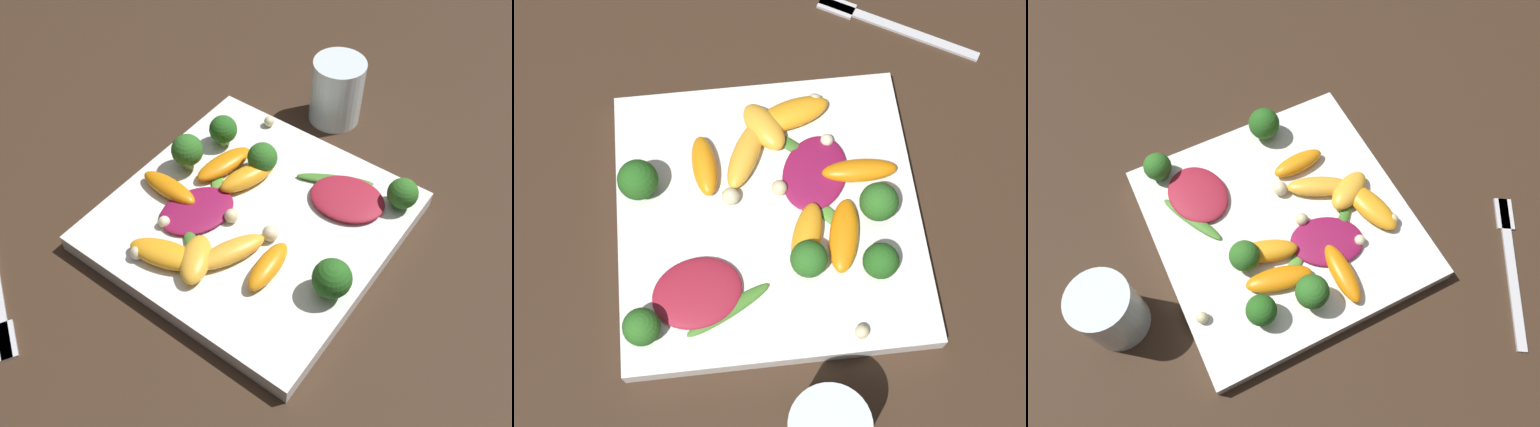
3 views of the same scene
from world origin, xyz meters
TOP-DOWN VIEW (x-y plane):
  - ground_plane at (0.00, 0.00)m, footprint 2.40×2.40m
  - plate at (0.00, 0.00)m, footprint 0.29×0.29m
  - drinking_glass at (-0.21, -0.02)m, footprint 0.07×0.07m
  - radicchio_leaf_0 at (0.03, -0.05)m, footprint 0.10×0.09m
  - radicchio_leaf_1 at (-0.08, 0.07)m, footprint 0.08×0.10m
  - orange_segment_0 at (-0.03, -0.03)m, footprint 0.08×0.05m
  - orange_segment_1 at (0.10, -0.04)m, footprint 0.05×0.09m
  - orange_segment_2 at (0.06, 0.02)m, footprint 0.08×0.06m
  - orange_segment_3 at (0.05, 0.06)m, footprint 0.07×0.03m
  - orange_segment_4 at (0.03, -0.09)m, footprint 0.03×0.08m
  - orange_segment_5 at (0.09, -0.01)m, footprint 0.07×0.06m
  - orange_segment_6 at (-0.04, -0.07)m, footprint 0.08×0.04m
  - broccoli_floret_0 at (-0.06, -0.03)m, footprint 0.04×0.04m
  - broccoli_floret_1 at (0.04, 0.12)m, footprint 0.04×0.04m
  - broccoli_floret_2 at (-0.11, 0.12)m, footprint 0.03×0.03m
  - broccoli_floret_3 at (-0.01, -0.10)m, footprint 0.04×0.04m
  - broccoli_floret_4 at (-0.07, -0.10)m, footprint 0.03×0.03m
  - arugula_sprig_0 at (-0.10, 0.05)m, footprint 0.05×0.09m
  - arugula_sprig_1 at (-0.01, -0.06)m, footprint 0.06×0.05m
  - arugula_sprig_2 at (0.06, -0.04)m, footprint 0.07×0.08m
  - macadamia_nut_0 at (-0.13, -0.07)m, footprint 0.01×0.01m
  - macadamia_nut_1 at (0.07, -0.07)m, footprint 0.01×0.01m
  - macadamia_nut_2 at (0.02, -0.01)m, footprint 0.02×0.02m
  - macadamia_nut_3 at (0.12, -0.06)m, footprint 0.02×0.02m
  - macadamia_nut_4 at (0.02, 0.04)m, footprint 0.02×0.02m

SIDE VIEW (x-z plane):
  - ground_plane at x=0.00m, z-range 0.00..0.00m
  - plate at x=0.00m, z-range 0.00..0.02m
  - arugula_sprig_1 at x=-0.01m, z-range 0.02..0.03m
  - arugula_sprig_2 at x=0.06m, z-range 0.02..0.03m
  - arugula_sprig_0 at x=-0.10m, z-range 0.02..0.03m
  - radicchio_leaf_0 at x=0.03m, z-range 0.02..0.03m
  - radicchio_leaf_1 at x=-0.08m, z-range 0.02..0.03m
  - macadamia_nut_1 at x=0.07m, z-range 0.02..0.03m
  - macadamia_nut_0 at x=-0.13m, z-range 0.02..0.03m
  - macadamia_nut_3 at x=0.12m, z-range 0.02..0.04m
  - macadamia_nut_2 at x=0.02m, z-range 0.02..0.04m
  - orange_segment_6 at x=-0.04m, z-range 0.02..0.04m
  - macadamia_nut_4 at x=0.02m, z-range 0.02..0.04m
  - orange_segment_4 at x=0.03m, z-range 0.02..0.04m
  - orange_segment_2 at x=0.06m, z-range 0.02..0.04m
  - orange_segment_1 at x=0.10m, z-range 0.02..0.04m
  - orange_segment_3 at x=0.05m, z-range 0.02..0.04m
  - orange_segment_0 at x=-0.03m, z-range 0.02..0.04m
  - orange_segment_5 at x=0.09m, z-range 0.02..0.04m
  - broccoli_floret_2 at x=-0.11m, z-range 0.02..0.06m
  - broccoli_floret_0 at x=-0.06m, z-range 0.02..0.06m
  - drinking_glass at x=-0.21m, z-range 0.00..0.09m
  - broccoli_floret_4 at x=-0.07m, z-range 0.02..0.06m
  - broccoli_floret_1 at x=0.04m, z-range 0.02..0.07m
  - broccoli_floret_3 at x=-0.01m, z-range 0.03..0.07m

